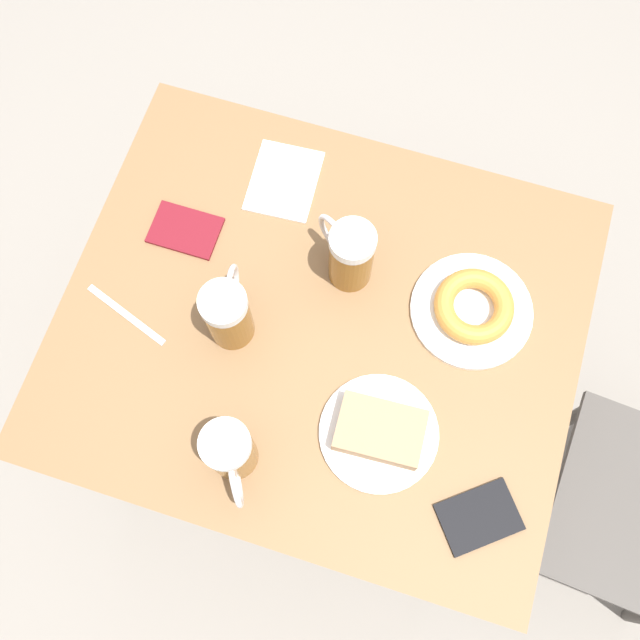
{
  "coord_description": "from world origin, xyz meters",
  "views": [
    {
      "loc": [
        0.37,
        0.12,
        1.98
      ],
      "look_at": [
        0.0,
        0.0,
        0.79
      ],
      "focal_mm": 40.0,
      "sensor_mm": 36.0,
      "label": 1
    }
  ],
  "objects_px": {
    "passport_near_edge": "(479,517)",
    "fork": "(126,315)",
    "napkin_folded": "(284,181)",
    "passport_far_edge": "(185,230)",
    "plate_with_cake": "(379,432)",
    "beer_mug_right": "(230,453)",
    "beer_mug_center": "(228,313)",
    "beer_mug_left": "(350,254)",
    "plate_with_donut": "(473,308)"
  },
  "relations": [
    {
      "from": "plate_with_donut",
      "to": "beer_mug_center",
      "type": "relative_size",
      "value": 1.46
    },
    {
      "from": "plate_with_donut",
      "to": "fork",
      "type": "xyz_separation_m",
      "value": [
        0.19,
        -0.59,
        -0.02
      ]
    },
    {
      "from": "plate_with_donut",
      "to": "napkin_folded",
      "type": "xyz_separation_m",
      "value": [
        -0.15,
        -0.4,
        -0.02
      ]
    },
    {
      "from": "beer_mug_center",
      "to": "fork",
      "type": "distance_m",
      "value": 0.21
    },
    {
      "from": "plate_with_donut",
      "to": "passport_far_edge",
      "type": "relative_size",
      "value": 1.73
    },
    {
      "from": "beer_mug_left",
      "to": "fork",
      "type": "distance_m",
      "value": 0.41
    },
    {
      "from": "plate_with_cake",
      "to": "passport_far_edge",
      "type": "xyz_separation_m",
      "value": [
        -0.26,
        -0.45,
        -0.02
      ]
    },
    {
      "from": "plate_with_cake",
      "to": "beer_mug_center",
      "type": "bearing_deg",
      "value": -109.41
    },
    {
      "from": "plate_with_cake",
      "to": "beer_mug_left",
      "type": "bearing_deg",
      "value": -153.53
    },
    {
      "from": "napkin_folded",
      "to": "beer_mug_right",
      "type": "bearing_deg",
      "value": 9.46
    },
    {
      "from": "beer_mug_left",
      "to": "fork",
      "type": "relative_size",
      "value": 0.88
    },
    {
      "from": "plate_with_cake",
      "to": "passport_near_edge",
      "type": "bearing_deg",
      "value": 66.9
    },
    {
      "from": "plate_with_donut",
      "to": "fork",
      "type": "height_order",
      "value": "plate_with_donut"
    },
    {
      "from": "beer_mug_right",
      "to": "fork",
      "type": "xyz_separation_m",
      "value": [
        -0.18,
        -0.27,
        -0.07
      ]
    },
    {
      "from": "napkin_folded",
      "to": "beer_mug_center",
      "type": "bearing_deg",
      "value": 0.96
    },
    {
      "from": "beer_mug_left",
      "to": "beer_mug_right",
      "type": "xyz_separation_m",
      "value": [
        0.38,
        -0.08,
        0.0
      ]
    },
    {
      "from": "plate_with_donut",
      "to": "beer_mug_left",
      "type": "distance_m",
      "value": 0.24
    },
    {
      "from": "fork",
      "to": "passport_far_edge",
      "type": "distance_m",
      "value": 0.19
    },
    {
      "from": "plate_with_cake",
      "to": "beer_mug_right",
      "type": "bearing_deg",
      "value": -62.7
    },
    {
      "from": "beer_mug_center",
      "to": "passport_near_edge",
      "type": "bearing_deg",
      "value": 69.11
    },
    {
      "from": "beer_mug_center",
      "to": "beer_mug_right",
      "type": "height_order",
      "value": "same"
    },
    {
      "from": "passport_near_edge",
      "to": "fork",
      "type": "bearing_deg",
      "value": -102.58
    },
    {
      "from": "beer_mug_left",
      "to": "napkin_folded",
      "type": "bearing_deg",
      "value": -129.5
    },
    {
      "from": "beer_mug_right",
      "to": "passport_far_edge",
      "type": "height_order",
      "value": "beer_mug_right"
    },
    {
      "from": "passport_far_edge",
      "to": "beer_mug_right",
      "type": "bearing_deg",
      "value": 31.95
    },
    {
      "from": "plate_with_cake",
      "to": "beer_mug_left",
      "type": "relative_size",
      "value": 1.35
    },
    {
      "from": "beer_mug_right",
      "to": "beer_mug_left",
      "type": "bearing_deg",
      "value": 167.77
    },
    {
      "from": "beer_mug_left",
      "to": "beer_mug_right",
      "type": "bearing_deg",
      "value": -12.23
    },
    {
      "from": "beer_mug_center",
      "to": "napkin_folded",
      "type": "relative_size",
      "value": 0.93
    },
    {
      "from": "napkin_folded",
      "to": "passport_far_edge",
      "type": "xyz_separation_m",
      "value": [
        0.15,
        -0.14,
        0.0
      ]
    },
    {
      "from": "plate_with_cake",
      "to": "passport_far_edge",
      "type": "distance_m",
      "value": 0.51
    },
    {
      "from": "plate_with_donut",
      "to": "beer_mug_right",
      "type": "bearing_deg",
      "value": -40.23
    },
    {
      "from": "passport_far_edge",
      "to": "beer_mug_center",
      "type": "bearing_deg",
      "value": 44.42
    },
    {
      "from": "napkin_folded",
      "to": "fork",
      "type": "distance_m",
      "value": 0.39
    },
    {
      "from": "plate_with_cake",
      "to": "napkin_folded",
      "type": "relative_size",
      "value": 1.25
    },
    {
      "from": "beer_mug_left",
      "to": "passport_far_edge",
      "type": "xyz_separation_m",
      "value": [
        0.01,
        -0.31,
        -0.07
      ]
    },
    {
      "from": "beer_mug_center",
      "to": "passport_near_edge",
      "type": "xyz_separation_m",
      "value": [
        0.19,
        0.49,
        -0.07
      ]
    },
    {
      "from": "napkin_folded",
      "to": "fork",
      "type": "xyz_separation_m",
      "value": [
        0.34,
        -0.18,
        -0.0
      ]
    },
    {
      "from": "plate_with_cake",
      "to": "passport_near_edge",
      "type": "relative_size",
      "value": 1.32
    },
    {
      "from": "beer_mug_left",
      "to": "beer_mug_center",
      "type": "bearing_deg",
      "value": -45.02
    },
    {
      "from": "beer_mug_left",
      "to": "beer_mug_center",
      "type": "height_order",
      "value": "same"
    },
    {
      "from": "fork",
      "to": "plate_with_cake",
      "type": "bearing_deg",
      "value": 81.88
    },
    {
      "from": "napkin_folded",
      "to": "fork",
      "type": "bearing_deg",
      "value": -28.51
    },
    {
      "from": "beer_mug_left",
      "to": "fork",
      "type": "xyz_separation_m",
      "value": [
        0.2,
        -0.35,
        -0.07
      ]
    },
    {
      "from": "passport_far_edge",
      "to": "napkin_folded",
      "type": "bearing_deg",
      "value": 137.05
    },
    {
      "from": "plate_with_donut",
      "to": "passport_far_edge",
      "type": "bearing_deg",
      "value": -89.57
    },
    {
      "from": "passport_near_edge",
      "to": "passport_far_edge",
      "type": "xyz_separation_m",
      "value": [
        -0.34,
        -0.64,
        0.0
      ]
    },
    {
      "from": "beer_mug_left",
      "to": "beer_mug_center",
      "type": "xyz_separation_m",
      "value": [
        0.16,
        -0.16,
        0.0
      ]
    },
    {
      "from": "passport_near_edge",
      "to": "beer_mug_center",
      "type": "bearing_deg",
      "value": -110.89
    },
    {
      "from": "plate_with_cake",
      "to": "beer_mug_right",
      "type": "xyz_separation_m",
      "value": [
        0.11,
        -0.22,
        0.05
      ]
    }
  ]
}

